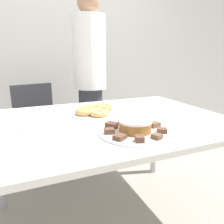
% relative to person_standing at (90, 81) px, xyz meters
% --- Properties ---
extents(ground_plane, '(12.00, 12.00, 0.00)m').
position_rel_person_standing_xyz_m(ground_plane, '(-0.15, -0.81, -0.90)').
color(ground_plane, gray).
extents(wall_back, '(8.00, 0.05, 2.60)m').
position_rel_person_standing_xyz_m(wall_back, '(-0.15, 0.83, 0.40)').
color(wall_back, beige).
rests_on(wall_back, ground_plane).
extents(table, '(1.50, 1.07, 0.76)m').
position_rel_person_standing_xyz_m(table, '(-0.15, -0.81, -0.22)').
color(table, silver).
rests_on(table, ground_plane).
extents(person_standing, '(0.31, 0.31, 1.69)m').
position_rel_person_standing_xyz_m(person_standing, '(0.00, 0.00, 0.00)').
color(person_standing, '#383842').
rests_on(person_standing, ground_plane).
extents(office_chair_left, '(0.52, 0.52, 0.87)m').
position_rel_person_standing_xyz_m(office_chair_left, '(-0.49, 0.15, -0.50)').
color(office_chair_left, black).
rests_on(office_chair_left, ground_plane).
extents(plate_cake, '(0.37, 0.37, 0.01)m').
position_rel_person_standing_xyz_m(plate_cake, '(-0.11, -1.10, -0.14)').
color(plate_cake, white).
rests_on(plate_cake, table).
extents(plate_donuts, '(0.35, 0.35, 0.01)m').
position_rel_person_standing_xyz_m(plate_donuts, '(-0.17, -0.64, -0.14)').
color(plate_donuts, white).
rests_on(plate_donuts, table).
extents(frosted_cake, '(0.16, 0.16, 0.06)m').
position_rel_person_standing_xyz_m(frosted_cake, '(-0.11, -1.10, -0.10)').
color(frosted_cake, '#9E662D').
rests_on(frosted_cake, plate_cake).
extents(lamington_0, '(0.06, 0.06, 0.02)m').
position_rel_person_standing_xyz_m(lamington_0, '(0.00, -1.16, -0.12)').
color(lamington_0, brown).
rests_on(lamington_0, plate_cake).
extents(lamington_1, '(0.06, 0.05, 0.03)m').
position_rel_person_standing_xyz_m(lamington_1, '(0.02, -1.07, -0.12)').
color(lamington_1, brown).
rests_on(lamington_1, plate_cake).
extents(lamington_2, '(0.08, 0.08, 0.02)m').
position_rel_person_standing_xyz_m(lamington_2, '(-0.03, -1.00, -0.12)').
color(lamington_2, brown).
rests_on(lamington_2, plate_cake).
extents(lamington_3, '(0.04, 0.05, 0.03)m').
position_rel_person_standing_xyz_m(lamington_3, '(-0.11, -0.96, -0.12)').
color(lamington_3, brown).
rests_on(lamington_3, plate_cake).
extents(lamington_4, '(0.08, 0.08, 0.03)m').
position_rel_person_standing_xyz_m(lamington_4, '(-0.20, -0.99, -0.12)').
color(lamington_4, '#513828').
rests_on(lamington_4, plate_cake).
extents(lamington_5, '(0.05, 0.05, 0.03)m').
position_rel_person_standing_xyz_m(lamington_5, '(-0.24, -1.07, -0.12)').
color(lamington_5, brown).
rests_on(lamington_5, plate_cake).
extents(lamington_6, '(0.07, 0.07, 0.02)m').
position_rel_person_standing_xyz_m(lamington_6, '(-0.23, -1.16, -0.12)').
color(lamington_6, brown).
rests_on(lamington_6, plate_cake).
extents(lamington_7, '(0.05, 0.06, 0.03)m').
position_rel_person_standing_xyz_m(lamington_7, '(-0.16, -1.22, -0.12)').
color(lamington_7, brown).
rests_on(lamington_7, plate_cake).
extents(lamington_8, '(0.05, 0.05, 0.02)m').
position_rel_person_standing_xyz_m(lamington_8, '(-0.07, -1.22, -0.12)').
color(lamington_8, brown).
rests_on(lamington_8, plate_cake).
extents(donut_0, '(0.11, 0.11, 0.04)m').
position_rel_person_standing_xyz_m(donut_0, '(-0.17, -0.64, -0.11)').
color(donut_0, '#D18E4C').
rests_on(donut_0, plate_donuts).
extents(donut_1, '(0.12, 0.12, 0.04)m').
position_rel_person_standing_xyz_m(donut_1, '(-0.10, -0.63, -0.11)').
color(donut_1, '#C68447').
rests_on(donut_1, plate_donuts).
extents(donut_2, '(0.12, 0.12, 0.04)m').
position_rel_person_standing_xyz_m(donut_2, '(-0.11, -0.57, -0.11)').
color(donut_2, '#E5AD66').
rests_on(donut_2, plate_donuts).
extents(donut_3, '(0.10, 0.10, 0.03)m').
position_rel_person_standing_xyz_m(donut_3, '(-0.20, -0.58, -0.12)').
color(donut_3, '#C68447').
rests_on(donut_3, plate_donuts).
extents(donut_4, '(0.10, 0.10, 0.03)m').
position_rel_person_standing_xyz_m(donut_4, '(-0.24, -0.63, -0.11)').
color(donut_4, '#C68447').
rests_on(donut_4, plate_donuts).
extents(donut_5, '(0.13, 0.13, 0.04)m').
position_rel_person_standing_xyz_m(donut_5, '(-0.25, -0.68, -0.11)').
color(donut_5, tan).
rests_on(donut_5, plate_donuts).
extents(donut_6, '(0.12, 0.12, 0.04)m').
position_rel_person_standing_xyz_m(donut_6, '(-0.18, -0.75, -0.11)').
color(donut_6, '#E5AD66').
rests_on(donut_6, plate_donuts).
extents(donut_7, '(0.10, 0.10, 0.03)m').
position_rel_person_standing_xyz_m(donut_7, '(-0.14, -0.69, -0.12)').
color(donut_7, '#D18E4C').
rests_on(donut_7, plate_donuts).
extents(napkin, '(0.14, 0.12, 0.01)m').
position_rel_person_standing_xyz_m(napkin, '(-0.59, -0.86, -0.14)').
color(napkin, white).
rests_on(napkin, table).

